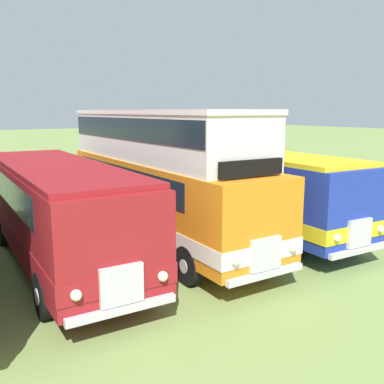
% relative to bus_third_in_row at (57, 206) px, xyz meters
% --- Properties ---
extents(ground_plane, '(200.00, 200.00, 0.00)m').
position_rel_bus_third_in_row_xyz_m(ground_plane, '(-0.00, -0.00, -1.75)').
color(ground_plane, '#7A934C').
extents(bus_third_in_row, '(2.84, 9.80, 2.99)m').
position_rel_bus_third_in_row_xyz_m(bus_third_in_row, '(0.00, 0.00, 0.00)').
color(bus_third_in_row, maroon).
rests_on(bus_third_in_row, ground).
extents(bus_fourth_in_row, '(2.75, 10.59, 4.49)m').
position_rel_bus_third_in_row_xyz_m(bus_fourth_in_row, '(3.58, 0.34, 0.72)').
color(bus_fourth_in_row, orange).
rests_on(bus_fourth_in_row, ground).
extents(bus_fifth_in_row, '(3.02, 10.45, 2.99)m').
position_rel_bus_third_in_row_xyz_m(bus_fifth_in_row, '(7.15, 0.09, 0.00)').
color(bus_fifth_in_row, '#1E339E').
rests_on(bus_fifth_in_row, ground).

